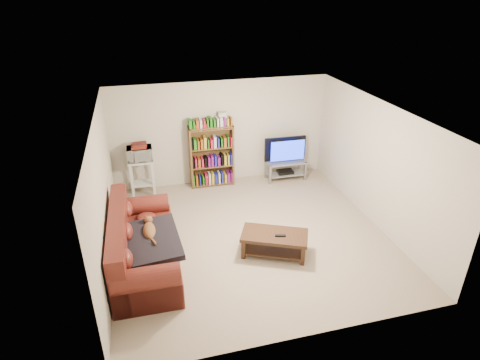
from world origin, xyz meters
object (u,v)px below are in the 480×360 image
object	(u,v)px
sofa	(139,249)
coffee_table	(274,240)
tv_stand	(285,167)
bookshelf	(212,155)

from	to	relation	value
sofa	coffee_table	xyz separation A→B (m)	(2.28, -0.24, -0.06)
sofa	tv_stand	size ratio (longest dim) A/B	2.52
tv_stand	bookshelf	xyz separation A→B (m)	(-1.76, 0.17, 0.43)
coffee_table	tv_stand	size ratio (longest dim) A/B	1.35
sofa	tv_stand	world-z (taller)	sofa
tv_stand	bookshelf	bearing A→B (deg)	175.74
sofa	tv_stand	bearing A→B (deg)	36.52
coffee_table	tv_stand	distance (m)	3.03
sofa	tv_stand	xyz separation A→B (m)	(3.52, 2.52, -0.03)
coffee_table	tv_stand	xyz separation A→B (m)	(1.23, 2.77, 0.03)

